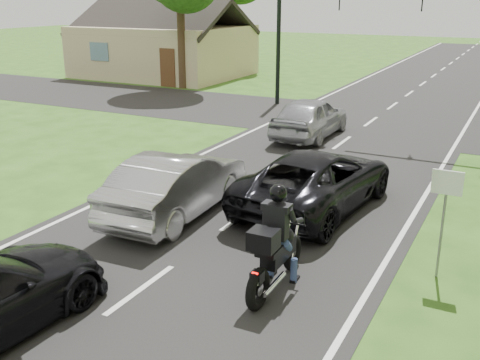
% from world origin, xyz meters
% --- Properties ---
extents(ground, '(140.00, 140.00, 0.00)m').
position_xyz_m(ground, '(0.00, 0.00, 0.00)').
color(ground, '#284E16').
rests_on(ground, ground).
extents(road, '(8.00, 100.00, 0.01)m').
position_xyz_m(road, '(0.00, 10.00, 0.01)').
color(road, black).
rests_on(road, ground).
extents(cross_road, '(60.00, 7.00, 0.01)m').
position_xyz_m(cross_road, '(0.00, 16.00, 0.01)').
color(cross_road, black).
rests_on(cross_road, ground).
extents(motorcycle_rider, '(0.66, 2.33, 2.01)m').
position_xyz_m(motorcycle_rider, '(2.14, 1.16, 0.79)').
color(motorcycle_rider, black).
rests_on(motorcycle_rider, ground).
extents(dark_suv, '(2.95, 5.50, 1.47)m').
position_xyz_m(dark_suv, '(1.38, 5.39, 0.75)').
color(dark_suv, black).
rests_on(dark_suv, road).
extents(silver_sedan, '(1.85, 4.72, 1.53)m').
position_xyz_m(silver_sedan, '(-1.45, 3.43, 0.78)').
color(silver_sedan, '#B1B1B6').
rests_on(silver_sedan, road).
extents(silver_suv, '(1.81, 4.49, 1.53)m').
position_xyz_m(silver_suv, '(-1.36, 12.28, 0.78)').
color(silver_suv, '#9A9CA1').
rests_on(silver_suv, road).
extents(traffic_signal, '(6.38, 0.44, 6.00)m').
position_xyz_m(traffic_signal, '(3.34, 14.00, 4.14)').
color(traffic_signal, black).
rests_on(traffic_signal, ground).
extents(signal_pole_far, '(0.20, 0.20, 6.00)m').
position_xyz_m(signal_pole_far, '(-5.20, 18.00, 3.00)').
color(signal_pole_far, black).
rests_on(signal_pole_far, ground).
extents(sign_white, '(0.55, 0.07, 2.12)m').
position_xyz_m(sign_white, '(4.70, 2.98, 1.60)').
color(sign_white, slate).
rests_on(sign_white, ground).
extents(house, '(10.20, 8.00, 4.84)m').
position_xyz_m(house, '(-16.00, 24.00, 1.77)').
color(house, tan).
rests_on(house, ground).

